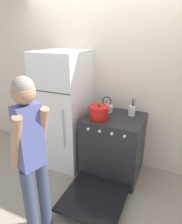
{
  "coord_description": "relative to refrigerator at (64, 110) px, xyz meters",
  "views": [
    {
      "loc": [
        1.03,
        -2.8,
        2.01
      ],
      "look_at": [
        0.01,
        -0.5,
        1.0
      ],
      "focal_mm": 32.0,
      "sensor_mm": 36.0,
      "label": 1
    }
  ],
  "objects": [
    {
      "name": "utensil_jar",
      "position": [
        1.01,
        0.15,
        0.11
      ],
      "size": [
        0.09,
        0.09,
        0.26
      ],
      "color": "silver",
      "rests_on": "stove_range"
    },
    {
      "name": "dutch_oven_pot",
      "position": [
        0.63,
        -0.13,
        0.12
      ],
      "size": [
        0.31,
        0.27,
        0.2
      ],
      "color": "red",
      "rests_on": "stove_range"
    },
    {
      "name": "ground_plane",
      "position": [
        0.51,
        0.36,
        -0.89
      ],
      "size": [
        14.0,
        14.0,
        0.0
      ],
      "primitive_type": "plane",
      "color": "gray"
    },
    {
      "name": "tea_kettle",
      "position": [
        0.64,
        0.15,
        0.1
      ],
      "size": [
        0.22,
        0.18,
        0.23
      ],
      "color": "silver",
      "rests_on": "stove_range"
    },
    {
      "name": "stove_range",
      "position": [
        0.81,
        -0.03,
        -0.43
      ],
      "size": [
        0.8,
        1.43,
        0.92
      ],
      "color": "#232326",
      "rests_on": "ground_plane"
    },
    {
      "name": "refrigerator",
      "position": [
        0.0,
        0.0,
        0.0
      ],
      "size": [
        0.67,
        0.74,
        1.78
      ],
      "color": "white",
      "rests_on": "ground_plane"
    },
    {
      "name": "wall_back",
      "position": [
        0.51,
        0.39,
        0.39
      ],
      "size": [
        10.0,
        0.06,
        2.55
      ],
      "color": "beige",
      "rests_on": "ground_plane"
    },
    {
      "name": "person",
      "position": [
        0.41,
        -1.24,
        0.08
      ],
      "size": [
        0.34,
        0.4,
        1.69
      ],
      "rotation": [
        0.0,
        0.0,
        1.26
      ],
      "color": "#38425B",
      "rests_on": "ground_plane"
    }
  ]
}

